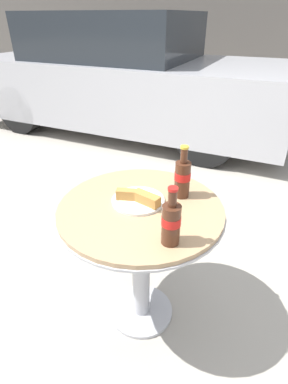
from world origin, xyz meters
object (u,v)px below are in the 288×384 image
(cola_bottle_left, at_px, (182,177))
(bistro_table, at_px, (141,234))
(parked_car, at_px, (127,78))
(cola_bottle_right, at_px, (171,222))
(lunch_plate_near, at_px, (138,199))

(cola_bottle_left, bearing_deg, bistro_table, -130.46)
(cola_bottle_left, xyz_separation_m, parked_car, (-1.60, 2.58, -0.11))
(bistro_table, distance_m, parked_car, 3.10)
(cola_bottle_right, bearing_deg, cola_bottle_left, 101.40)
(lunch_plate_near, bearing_deg, cola_bottle_left, 41.20)
(bistro_table, xyz_separation_m, cola_bottle_left, (0.13, 0.15, 0.24))
(parked_car, bearing_deg, lunch_plate_near, -61.79)
(cola_bottle_left, distance_m, parked_car, 3.04)
(cola_bottle_right, bearing_deg, bistro_table, 139.08)
(lunch_plate_near, bearing_deg, bistro_table, -47.07)
(cola_bottle_right, distance_m, parked_car, 3.35)
(bistro_table, relative_size, cola_bottle_right, 3.20)
(lunch_plate_near, bearing_deg, cola_bottle_right, -41.54)
(cola_bottle_left, distance_m, lunch_plate_near, 0.21)
(cola_bottle_right, xyz_separation_m, parked_car, (-1.67, 2.90, -0.11))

